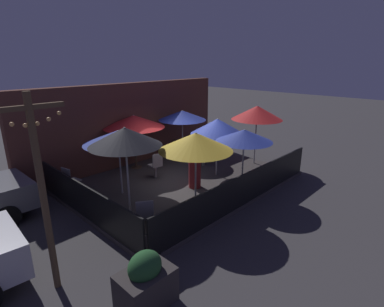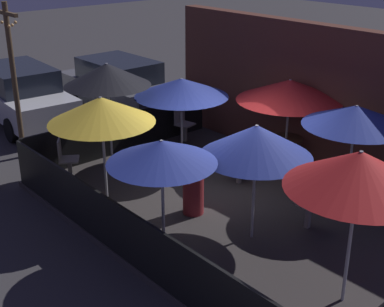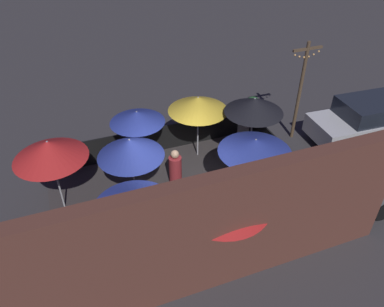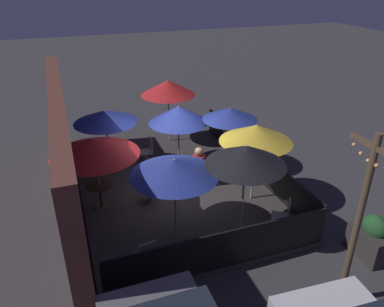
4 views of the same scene
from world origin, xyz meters
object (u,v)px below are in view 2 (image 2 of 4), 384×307
(patio_umbrella_4, at_px, (359,170))
(dining_table_1, at_px, (348,178))
(dining_table_0, at_px, (286,145))
(patio_umbrella_6, at_px, (101,110))
(patio_chair_3, at_px, (183,122))
(light_post, at_px, (13,74))
(patio_chair_2, at_px, (307,203))
(parked_car_1, at_px, (120,86))
(patio_umbrella_0, at_px, (290,90))
(patio_umbrella_5, at_px, (162,152))
(parked_car_0, at_px, (20,93))
(patio_umbrella_3, at_px, (107,75))
(patio_chair_1, at_px, (237,162))
(patio_umbrella_7, at_px, (181,87))
(patio_umbrella_2, at_px, (256,141))
(patio_chair_0, at_px, (66,158))
(patio_umbrella_1, at_px, (356,116))
(patron_0, at_px, (193,186))

(patio_umbrella_4, xyz_separation_m, dining_table_1, (-1.62, 2.44, -1.42))
(dining_table_0, bearing_deg, patio_umbrella_6, -103.55)
(patio_umbrella_4, height_order, patio_chair_3, patio_umbrella_4)
(patio_chair_3, relative_size, light_post, 0.25)
(patio_chair_2, xyz_separation_m, parked_car_1, (-8.06, 1.49, 0.22))
(patio_umbrella_0, height_order, dining_table_1, patio_umbrella_0)
(patio_umbrella_5, xyz_separation_m, parked_car_0, (-8.20, 1.31, -1.09))
(patio_umbrella_3, xyz_separation_m, parked_car_0, (-4.84, 0.10, -1.46))
(patio_umbrella_5, xyz_separation_m, light_post, (-5.74, 0.20, 0.11))
(patio_umbrella_3, bearing_deg, patio_umbrella_5, -19.73)
(dining_table_1, bearing_deg, patio_chair_1, -158.70)
(parked_car_1, bearing_deg, patio_umbrella_7, -16.58)
(patio_chair_1, bearing_deg, patio_umbrella_2, -122.16)
(patio_umbrella_0, distance_m, patio_umbrella_4, 4.68)
(patio_chair_3, bearing_deg, parked_car_0, -163.52)
(patio_umbrella_6, xyz_separation_m, parked_car_1, (-5.12, 3.74, -1.26))
(patio_chair_0, xyz_separation_m, patio_chair_3, (-0.21, 3.40, -0.02))
(patio_umbrella_0, height_order, patio_umbrella_7, patio_umbrella_0)
(patio_umbrella_1, height_order, patio_chair_0, patio_umbrella_1)
(patio_umbrella_3, bearing_deg, patio_chair_0, -104.41)
(patio_chair_2, bearing_deg, patio_umbrella_1, 0.00)
(patio_umbrella_5, relative_size, patio_chair_3, 2.23)
(patio_umbrella_7, bearing_deg, patio_umbrella_4, -15.06)
(patio_umbrella_6, xyz_separation_m, parked_car_0, (-6.25, 1.14, -1.26))
(patron_0, bearing_deg, patio_umbrella_3, -120.65)
(patio_chair_0, bearing_deg, patio_umbrella_0, 0.00)
(patio_chair_3, height_order, parked_car_1, parked_car_1)
(patio_umbrella_0, relative_size, patio_chair_0, 2.43)
(patio_chair_0, bearing_deg, patron_0, -35.69)
(patio_umbrella_6, bearing_deg, patio_chair_2, 37.45)
(patio_umbrella_3, bearing_deg, parked_car_0, 178.81)
(patio_umbrella_7, bearing_deg, dining_table_1, 15.64)
(parked_car_1, bearing_deg, light_post, -70.63)
(patio_umbrella_5, distance_m, patio_chair_1, 3.32)
(parked_car_0, xyz_separation_m, parked_car_1, (1.14, 2.60, -0.00))
(dining_table_0, bearing_deg, patio_umbrella_4, -39.86)
(patio_chair_0, distance_m, parked_car_0, 4.72)
(patio_chair_1, xyz_separation_m, parked_car_1, (-5.94, 1.08, 0.23))
(dining_table_1, distance_m, patio_chair_3, 4.81)
(dining_table_0, bearing_deg, dining_table_1, -15.58)
(patio_umbrella_6, bearing_deg, patio_chair_3, 118.39)
(patio_umbrella_5, xyz_separation_m, dining_table_1, (0.99, 3.65, -1.20))
(patio_umbrella_4, xyz_separation_m, light_post, (-8.35, -1.01, -0.11))
(dining_table_0, bearing_deg, patio_umbrella_7, -137.11)
(patio_umbrella_3, relative_size, patio_chair_1, 2.67)
(parked_car_1, bearing_deg, patio_umbrella_6, -36.52)
(patio_umbrella_0, height_order, patio_chair_3, patio_umbrella_0)
(patio_chair_0, xyz_separation_m, patio_chair_1, (2.49, 2.60, -0.02))
(patron_0, bearing_deg, patio_chair_1, 160.48)
(patio_chair_2, bearing_deg, patio_umbrella_7, 86.60)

